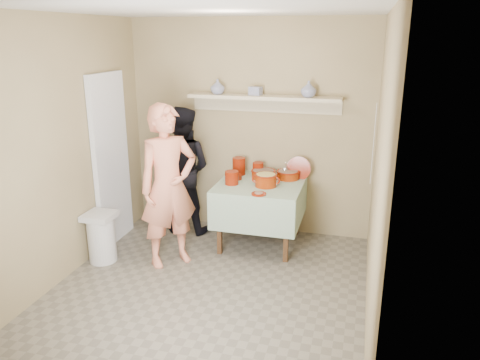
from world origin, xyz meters
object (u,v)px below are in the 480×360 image
(serving_table, at_px, (260,193))
(trash_bin, at_px, (102,237))
(person_helper, at_px, (181,170))
(cazuela_rice, at_px, (266,179))
(person_cook, at_px, (169,187))

(serving_table, relative_size, trash_bin, 1.74)
(person_helper, height_order, serving_table, person_helper)
(person_helper, xyz_separation_m, trash_bin, (-0.53, -1.06, -0.51))
(person_helper, height_order, cazuela_rice, person_helper)
(person_cook, height_order, serving_table, person_cook)
(serving_table, bearing_deg, person_helper, 170.49)
(cazuela_rice, bearing_deg, person_helper, 166.30)
(trash_bin, bearing_deg, serving_table, 29.30)
(person_helper, height_order, trash_bin, person_helper)
(person_cook, height_order, person_helper, person_cook)
(cazuela_rice, xyz_separation_m, trash_bin, (-1.66, -0.78, -0.56))
(cazuela_rice, bearing_deg, trash_bin, -154.74)
(cazuela_rice, relative_size, trash_bin, 0.59)
(person_helper, distance_m, serving_table, 1.07)
(cazuela_rice, distance_m, trash_bin, 1.92)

